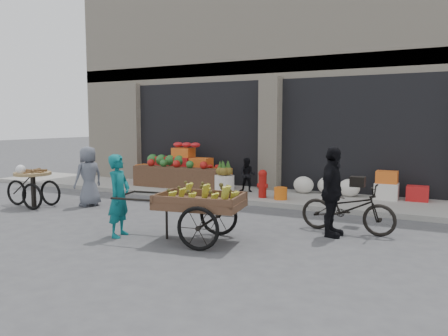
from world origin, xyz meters
The scene contains 15 objects.
ground centered at (0.00, 0.00, 0.00)m, with size 80.00×80.00×0.00m, color #424244.
sidewalk centered at (0.00, 4.10, 0.06)m, with size 18.00×2.20×0.12m, color gray.
building centered at (0.00, 8.03, 3.37)m, with size 14.00×6.45×7.00m.
fruit_display centered at (-2.48, 4.38, 0.67)m, with size 3.10×1.12×1.24m.
pineapple_bin centered at (-0.75, 3.60, 0.37)m, with size 0.52×0.52×0.50m, color silver.
fire_hydrant centered at (0.35, 3.55, 0.50)m, with size 0.22×0.22×0.71m.
orange_bucket centered at (0.85, 3.50, 0.27)m, with size 0.32×0.32×0.30m, color orange.
right_bay_goods centered at (2.61, 4.70, 0.41)m, with size 3.35×0.60×0.70m.
seated_person centered at (-0.35, 4.20, 0.58)m, with size 0.45×0.35×0.93m, color black.
banana_cart centered at (0.72, -0.35, 0.73)m, with size 2.51×1.32×1.00m.
vendor_woman centered at (-0.68, -0.68, 0.73)m, with size 0.53×0.35×1.46m, color #0D6469.
tricycle_cart centered at (-4.31, 0.52, 0.57)m, with size 1.44×0.89×0.95m.
vendor_grey centered at (-3.21, 1.21, 0.72)m, with size 0.70×0.46×1.44m, color slate.
bicycle centered at (2.87, 1.42, 0.45)m, with size 0.60×1.72×0.90m, color black.
cyclist centered at (2.67, 1.02, 0.80)m, with size 0.93×0.39×1.59m, color black.
Camera 1 is at (4.38, -6.61, 2.01)m, focal length 35.00 mm.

